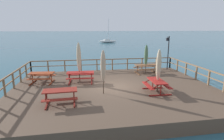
{
  "coord_description": "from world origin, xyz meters",
  "views": [
    {
      "loc": [
        -2.05,
        -11.7,
        4.64
      ],
      "look_at": [
        0.0,
        0.78,
        1.72
      ],
      "focal_mm": 29.14,
      "sensor_mm": 36.0,
      "label": 1
    }
  ],
  "objects_px": {
    "patio_umbrella_short_back": "(159,65)",
    "patio_umbrella_short_mid": "(103,66)",
    "picnic_table_back_right": "(42,76)",
    "sailboat_distant": "(108,41)",
    "picnic_table_front_left": "(157,83)",
    "picnic_table_back_left": "(146,67)",
    "picnic_table_mid_right": "(60,94)",
    "lamp_post_hooked": "(168,48)",
    "patio_umbrella_tall_mid_left": "(146,55)",
    "picnic_table_mid_centre": "(81,75)",
    "patio_umbrella_tall_back_right": "(79,57)"
  },
  "relations": [
    {
      "from": "picnic_table_mid_right",
      "to": "picnic_table_back_left",
      "type": "bearing_deg",
      "value": 40.2
    },
    {
      "from": "picnic_table_back_left",
      "to": "patio_umbrella_short_back",
      "type": "relative_size",
      "value": 0.77
    },
    {
      "from": "picnic_table_front_left",
      "to": "patio_umbrella_tall_back_right",
      "type": "height_order",
      "value": "patio_umbrella_tall_back_right"
    },
    {
      "from": "picnic_table_mid_centre",
      "to": "patio_umbrella_tall_mid_left",
      "type": "bearing_deg",
      "value": 18.74
    },
    {
      "from": "picnic_table_mid_centre",
      "to": "patio_umbrella_tall_mid_left",
      "type": "distance_m",
      "value": 6.12
    },
    {
      "from": "patio_umbrella_tall_mid_left",
      "to": "picnic_table_mid_right",
      "type": "bearing_deg",
      "value": -139.59
    },
    {
      "from": "picnic_table_back_right",
      "to": "sailboat_distant",
      "type": "distance_m",
      "value": 47.43
    },
    {
      "from": "picnic_table_mid_centre",
      "to": "patio_umbrella_short_mid",
      "type": "bearing_deg",
      "value": -62.4
    },
    {
      "from": "patio_umbrella_tall_back_right",
      "to": "lamp_post_hooked",
      "type": "relative_size",
      "value": 0.92
    },
    {
      "from": "patio_umbrella_short_mid",
      "to": "lamp_post_hooked",
      "type": "xyz_separation_m",
      "value": [
        6.8,
        5.55,
        0.41
      ]
    },
    {
      "from": "picnic_table_front_left",
      "to": "patio_umbrella_short_back",
      "type": "height_order",
      "value": "patio_umbrella_short_back"
    },
    {
      "from": "picnic_table_front_left",
      "to": "patio_umbrella_short_back",
      "type": "bearing_deg",
      "value": 7.92
    },
    {
      "from": "patio_umbrella_tall_back_right",
      "to": "sailboat_distant",
      "type": "xyz_separation_m",
      "value": [
        8.59,
        46.3,
        -2.08
      ]
    },
    {
      "from": "patio_umbrella_tall_back_right",
      "to": "patio_umbrella_short_mid",
      "type": "xyz_separation_m",
      "value": [
        1.46,
        -2.69,
        -0.16
      ]
    },
    {
      "from": "picnic_table_back_right",
      "to": "lamp_post_hooked",
      "type": "distance_m",
      "value": 11.39
    },
    {
      "from": "picnic_table_mid_centre",
      "to": "patio_umbrella_tall_mid_left",
      "type": "height_order",
      "value": "patio_umbrella_tall_mid_left"
    },
    {
      "from": "picnic_table_back_right",
      "to": "patio_umbrella_short_back",
      "type": "xyz_separation_m",
      "value": [
        7.56,
        -3.19,
        1.16
      ]
    },
    {
      "from": "patio_umbrella_short_back",
      "to": "picnic_table_back_left",
      "type": "bearing_deg",
      "value": 78.38
    },
    {
      "from": "picnic_table_back_left",
      "to": "picnic_table_mid_right",
      "type": "bearing_deg",
      "value": -139.8
    },
    {
      "from": "sailboat_distant",
      "to": "picnic_table_front_left",
      "type": "bearing_deg",
      "value": -94.43
    },
    {
      "from": "patio_umbrella_short_mid",
      "to": "picnic_table_back_left",
      "type": "bearing_deg",
      "value": 46.34
    },
    {
      "from": "picnic_table_back_left",
      "to": "patio_umbrella_tall_mid_left",
      "type": "height_order",
      "value": "patio_umbrella_tall_mid_left"
    },
    {
      "from": "picnic_table_mid_centre",
      "to": "patio_umbrella_tall_back_right",
      "type": "bearing_deg",
      "value": 147.82
    },
    {
      "from": "picnic_table_back_left",
      "to": "sailboat_distant",
      "type": "bearing_deg",
      "value": 86.44
    },
    {
      "from": "picnic_table_front_left",
      "to": "patio_umbrella_tall_mid_left",
      "type": "bearing_deg",
      "value": 78.34
    },
    {
      "from": "patio_umbrella_tall_back_right",
      "to": "patio_umbrella_short_mid",
      "type": "relative_size",
      "value": 1.09
    },
    {
      "from": "picnic_table_mid_centre",
      "to": "sailboat_distant",
      "type": "xyz_separation_m",
      "value": [
        8.52,
        46.34,
        -0.77
      ]
    },
    {
      "from": "picnic_table_back_left",
      "to": "patio_umbrella_tall_mid_left",
      "type": "relative_size",
      "value": 0.82
    },
    {
      "from": "patio_umbrella_short_mid",
      "to": "lamp_post_hooked",
      "type": "relative_size",
      "value": 0.84
    },
    {
      "from": "sailboat_distant",
      "to": "picnic_table_mid_centre",
      "type": "bearing_deg",
      "value": -100.42
    },
    {
      "from": "picnic_table_front_left",
      "to": "picnic_table_back_left",
      "type": "distance_m",
      "value": 4.96
    },
    {
      "from": "picnic_table_front_left",
      "to": "picnic_table_back_left",
      "type": "bearing_deg",
      "value": 77.72
    },
    {
      "from": "picnic_table_back_left",
      "to": "lamp_post_hooked",
      "type": "distance_m",
      "value": 3.03
    },
    {
      "from": "patio_umbrella_short_back",
      "to": "patio_umbrella_tall_mid_left",
      "type": "relative_size",
      "value": 1.06
    },
    {
      "from": "patio_umbrella_short_back",
      "to": "patio_umbrella_short_mid",
      "type": "height_order",
      "value": "patio_umbrella_short_back"
    },
    {
      "from": "picnic_table_mid_right",
      "to": "sailboat_distant",
      "type": "xyz_separation_m",
      "value": [
        9.56,
        50.15,
        -0.77
      ]
    },
    {
      "from": "picnic_table_back_right",
      "to": "lamp_post_hooked",
      "type": "bearing_deg",
      "value": 13.38
    },
    {
      "from": "picnic_table_back_left",
      "to": "patio_umbrella_short_back",
      "type": "distance_m",
      "value": 5.07
    },
    {
      "from": "picnic_table_mid_right",
      "to": "patio_umbrella_short_back",
      "type": "height_order",
      "value": "patio_umbrella_short_back"
    },
    {
      "from": "picnic_table_mid_right",
      "to": "picnic_table_back_right",
      "type": "bearing_deg",
      "value": 113.21
    },
    {
      "from": "picnic_table_back_right",
      "to": "patio_umbrella_tall_mid_left",
      "type": "xyz_separation_m",
      "value": [
        8.5,
        1.64,
        1.05
      ]
    },
    {
      "from": "patio_umbrella_short_back",
      "to": "lamp_post_hooked",
      "type": "height_order",
      "value": "lamp_post_hooked"
    },
    {
      "from": "patio_umbrella_short_back",
      "to": "patio_umbrella_tall_mid_left",
      "type": "height_order",
      "value": "patio_umbrella_short_back"
    },
    {
      "from": "picnic_table_mid_centre",
      "to": "picnic_table_back_left",
      "type": "height_order",
      "value": "same"
    },
    {
      "from": "picnic_table_back_left",
      "to": "sailboat_distant",
      "type": "height_order",
      "value": "sailboat_distant"
    },
    {
      "from": "lamp_post_hooked",
      "to": "patio_umbrella_tall_mid_left",
      "type": "bearing_deg",
      "value": -158.63
    },
    {
      "from": "picnic_table_back_right",
      "to": "patio_umbrella_short_mid",
      "type": "distance_m",
      "value": 5.24
    },
    {
      "from": "picnic_table_mid_centre",
      "to": "picnic_table_mid_right",
      "type": "distance_m",
      "value": 3.94
    },
    {
      "from": "picnic_table_front_left",
      "to": "lamp_post_hooked",
      "type": "xyz_separation_m",
      "value": [
        3.47,
        5.81,
        1.56
      ]
    },
    {
      "from": "patio_umbrella_short_back",
      "to": "lamp_post_hooked",
      "type": "distance_m",
      "value": 6.75
    }
  ]
}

